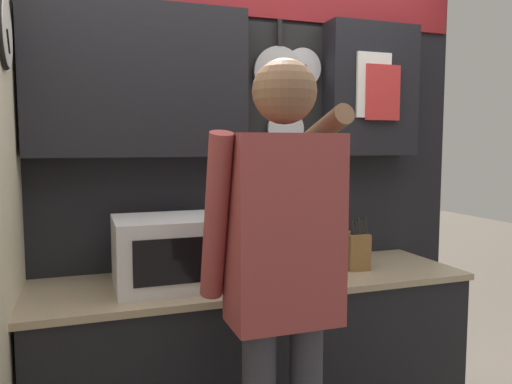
{
  "coord_description": "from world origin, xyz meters",
  "views": [
    {
      "loc": [
        -0.76,
        -2.18,
        1.5
      ],
      "look_at": [
        0.07,
        0.19,
        1.26
      ],
      "focal_mm": 35.0,
      "sensor_mm": 36.0,
      "label": 1
    }
  ],
  "objects_px": {
    "microwave": "(174,251)",
    "utensil_crock": "(283,258)",
    "knife_block": "(355,250)",
    "person": "(282,267)"
  },
  "relations": [
    {
      "from": "microwave",
      "to": "person",
      "type": "relative_size",
      "value": 0.29
    },
    {
      "from": "microwave",
      "to": "person",
      "type": "height_order",
      "value": "person"
    },
    {
      "from": "person",
      "to": "utensil_crock",
      "type": "bearing_deg",
      "value": 67.43
    },
    {
      "from": "knife_block",
      "to": "utensil_crock",
      "type": "height_order",
      "value": "utensil_crock"
    },
    {
      "from": "knife_block",
      "to": "person",
      "type": "bearing_deg",
      "value": -137.44
    },
    {
      "from": "utensil_crock",
      "to": "knife_block",
      "type": "bearing_deg",
      "value": -0.17
    },
    {
      "from": "knife_block",
      "to": "microwave",
      "type": "bearing_deg",
      "value": -179.99
    },
    {
      "from": "microwave",
      "to": "utensil_crock",
      "type": "relative_size",
      "value": 1.59
    },
    {
      "from": "knife_block",
      "to": "person",
      "type": "height_order",
      "value": "person"
    },
    {
      "from": "utensil_crock",
      "to": "person",
      "type": "bearing_deg",
      "value": -112.57
    }
  ]
}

